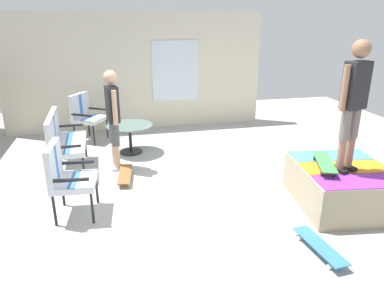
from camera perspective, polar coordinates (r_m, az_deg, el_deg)
The scene contains 12 objects.
ground_plane at distance 5.49m, azimuth 0.31°, elevation -8.68°, with size 12.00×12.00×0.10m, color #A8A8A3.
house_facade at distance 8.62m, azimuth -8.74°, elevation 11.26°, with size 0.23×6.00×2.68m.
skate_ramp at distance 5.55m, azimuth 23.01°, elevation -6.12°, with size 1.59×2.13×0.58m.
patio_bench at distance 6.50m, azimuth -20.09°, elevation 1.03°, with size 1.27×0.59×1.02m.
patio_chair_near_house at distance 8.05m, azimuth -16.67°, elevation 4.80°, with size 0.81×0.79×1.02m.
patio_chair_by_wall at distance 5.00m, azimuth -19.59°, elevation -4.40°, with size 0.66×0.60×1.02m.
patio_table at distance 7.13m, azimuth -9.84°, elevation 1.74°, with size 0.90×0.90×0.57m.
person_watching at distance 6.23m, azimuth -12.48°, elevation 4.85°, with size 0.47×0.29×1.73m.
person_skater at distance 5.01m, azimuth 24.38°, elevation 6.77°, with size 0.31×0.46×1.72m.
skateboard_by_bench at distance 6.07m, azimuth -10.61°, elevation -4.76°, with size 0.82×0.29×0.10m.
skateboard_spare at distance 4.48m, azimuth 19.66°, elevation -15.03°, with size 0.81×0.27×0.10m.
skateboard_on_ramp at distance 5.25m, azimuth 20.33°, elevation -2.72°, with size 0.82×0.48×0.10m.
Camera 1 is at (-4.71, 1.10, 2.54)m, focal length 33.51 mm.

